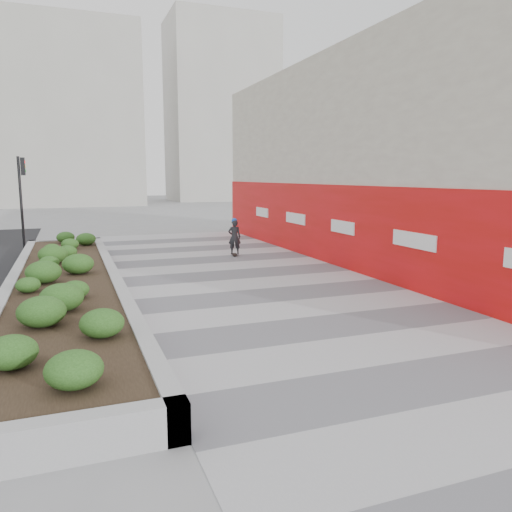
# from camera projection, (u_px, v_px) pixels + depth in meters

# --- Properties ---
(ground) EXTENTS (160.00, 160.00, 0.00)m
(ground) POSITION_uv_depth(u_px,v_px,m) (374.00, 353.00, 9.45)
(ground) COLOR gray
(ground) RESTS_ON ground
(walkway) EXTENTS (8.00, 36.00, 0.01)m
(walkway) POSITION_uv_depth(u_px,v_px,m) (304.00, 313.00, 12.23)
(walkway) COLOR #A8A8AD
(walkway) RESTS_ON ground
(building) EXTENTS (6.04, 24.08, 8.00)m
(building) POSITION_uv_depth(u_px,v_px,m) (399.00, 159.00, 19.54)
(building) COLOR #BAAD9E
(building) RESTS_ON ground
(planter) EXTENTS (3.00, 18.00, 0.90)m
(planter) POSITION_uv_depth(u_px,v_px,m) (64.00, 281.00, 13.95)
(planter) COLOR #9E9EA0
(planter) RESTS_ON ground
(traffic_signal_near) EXTENTS (0.33, 0.28, 4.20)m
(traffic_signal_near) POSITION_uv_depth(u_px,v_px,m) (22.00, 188.00, 22.69)
(traffic_signal_near) COLOR black
(traffic_signal_near) RESTS_ON ground
(distant_bldg_north_l) EXTENTS (16.00, 12.00, 20.00)m
(distant_bldg_north_l) POSITION_uv_depth(u_px,v_px,m) (66.00, 117.00, 56.98)
(distant_bldg_north_l) COLOR #ADAAA3
(distant_bldg_north_l) RESTS_ON ground
(distant_bldg_north_r) EXTENTS (14.00, 10.00, 24.00)m
(distant_bldg_north_r) POSITION_uv_depth(u_px,v_px,m) (221.00, 112.00, 68.22)
(distant_bldg_north_r) COLOR #ADAAA3
(distant_bldg_north_r) RESTS_ON ground
(manhole_cover) EXTENTS (0.44, 0.44, 0.01)m
(manhole_cover) POSITION_uv_depth(u_px,v_px,m) (322.00, 311.00, 12.40)
(manhole_cover) COLOR #595654
(manhole_cover) RESTS_ON ground
(skateboarder) EXTENTS (0.60, 0.75, 1.60)m
(skateboarder) POSITION_uv_depth(u_px,v_px,m) (234.00, 237.00, 20.81)
(skateboarder) COLOR beige
(skateboarder) RESTS_ON ground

